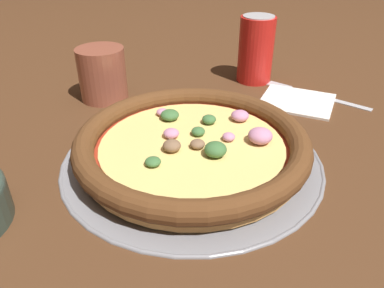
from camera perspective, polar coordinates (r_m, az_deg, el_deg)
ground_plane at (r=0.50m, az=0.00°, el=-2.37°), size 3.00×3.00×0.00m
pizza_tray at (r=0.50m, az=0.00°, el=-2.09°), size 0.34×0.34×0.01m
pizza at (r=0.49m, az=0.06°, el=0.05°), size 0.30×0.30×0.04m
drinking_cup at (r=0.67m, az=-13.50°, el=10.34°), size 0.08×0.08×0.09m
napkin at (r=0.68m, az=15.74°, el=6.47°), size 0.15×0.14×0.01m
fork at (r=0.72m, az=17.54°, el=7.36°), size 0.17×0.12×0.00m
beverage_can at (r=0.74m, az=9.72°, el=14.01°), size 0.07×0.07×0.12m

